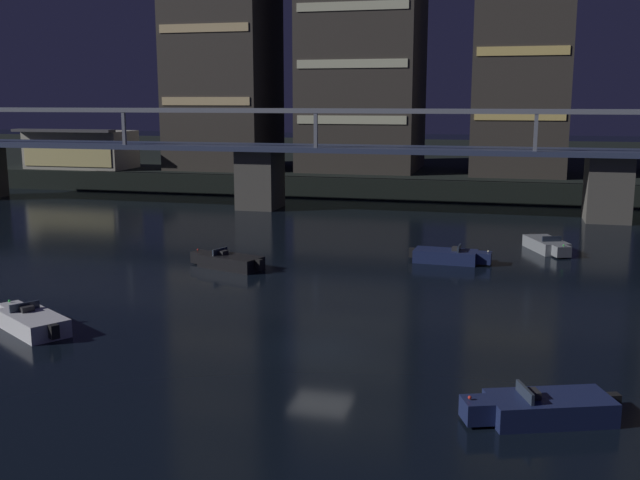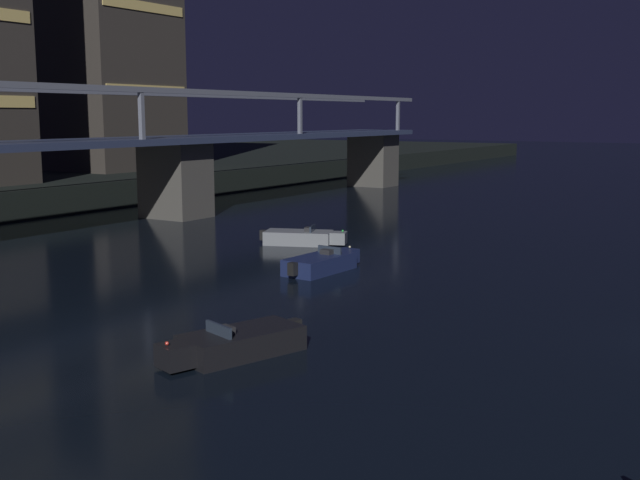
% 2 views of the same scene
% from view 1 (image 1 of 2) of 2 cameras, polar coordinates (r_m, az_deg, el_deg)
% --- Properties ---
extents(ground_plane, '(400.00, 400.00, 0.00)m').
position_cam_1_polar(ground_plane, '(31.19, 0.07, -8.29)').
color(ground_plane, black).
extents(far_riverbank, '(240.00, 80.00, 2.20)m').
position_cam_1_polar(far_riverbank, '(115.32, 10.61, 6.01)').
color(far_riverbank, black).
rests_on(far_riverbank, ground).
extents(river_bridge, '(99.27, 6.40, 9.38)m').
position_cam_1_polar(river_bridge, '(67.37, 8.04, 5.63)').
color(river_bridge, '#4C4944').
rests_on(river_bridge, ground).
extents(tower_west_tall, '(13.01, 13.57, 29.97)m').
position_cam_1_polar(tower_west_tall, '(87.46, 3.38, 15.19)').
color(tower_west_tall, '#38332D').
rests_on(tower_west_tall, far_riverbank).
extents(tower_central, '(9.79, 10.78, 32.54)m').
position_cam_1_polar(tower_central, '(84.39, 15.38, 15.88)').
color(tower_central, '#38332D').
rests_on(tower_central, far_riverbank).
extents(waterfront_pavilion, '(12.40, 7.40, 4.70)m').
position_cam_1_polar(waterfront_pavilion, '(92.87, -17.88, 6.66)').
color(waterfront_pavilion, '#B2AD9E').
rests_on(waterfront_pavilion, far_riverbank).
extents(speedboat_near_left, '(3.09, 5.08, 1.16)m').
position_cam_1_polar(speedboat_near_left, '(52.88, 17.07, -0.39)').
color(speedboat_near_left, gray).
rests_on(speedboat_near_left, ground).
extents(speedboat_near_center, '(5.22, 2.04, 1.16)m').
position_cam_1_polar(speedboat_near_center, '(47.74, 9.88, -1.23)').
color(speedboat_near_center, '#19234C').
rests_on(speedboat_near_center, ground).
extents(speedboat_near_right, '(5.10, 3.04, 1.16)m').
position_cam_1_polar(speedboat_near_right, '(25.46, 16.75, -12.26)').
color(speedboat_near_right, '#19234C').
rests_on(speedboat_near_right, ground).
extents(speedboat_mid_left, '(5.14, 2.93, 1.16)m').
position_cam_1_polar(speedboat_mid_left, '(45.89, -7.08, -1.63)').
color(speedboat_mid_left, black).
rests_on(speedboat_mid_left, ground).
extents(speedboat_mid_center, '(4.81, 3.76, 1.16)m').
position_cam_1_polar(speedboat_mid_center, '(35.75, -21.30, -5.86)').
color(speedboat_mid_center, silver).
rests_on(speedboat_mid_center, ground).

